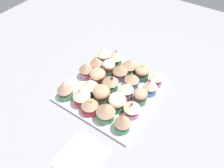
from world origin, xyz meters
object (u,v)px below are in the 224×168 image
(cupcake_17, at_px, (117,102))
(napkin, at_px, (82,157))
(cupcake_12, at_px, (102,94))
(cupcake_22, at_px, (132,108))
(cupcake_0, at_px, (104,54))
(cupcake_4, at_px, (115,57))
(cupcake_3, at_px, (65,90))
(cupcake_8, at_px, (82,96))
(cupcake_19, at_px, (156,78))
(cupcake_11, at_px, (111,82))
(cupcake_10, at_px, (120,71))
(cupcake_5, at_px, (109,67))
(cupcake_13, at_px, (90,105))
(cupcake_2, at_px, (86,70))
(cupcake_23, at_px, (123,122))
(cupcake_9, at_px, (129,66))
(cupcake_16, at_px, (127,90))
(cupcake_1, at_px, (96,64))
(cupcake_7, at_px, (90,86))
(cupcake_15, at_px, (132,81))
(baking_tray, at_px, (112,90))
(cupcake_20, at_px, (150,87))
(cupcake_18, at_px, (106,111))
(cupcake_6, at_px, (98,76))
(cupcake_21, at_px, (140,96))
(cupcake_14, at_px, (142,72))

(cupcake_17, relative_size, napkin, 0.48)
(cupcake_12, bearing_deg, cupcake_22, 94.02)
(cupcake_0, bearing_deg, cupcake_4, 96.11)
(cupcake_3, bearing_deg, cupcake_8, 100.19)
(cupcake_19, bearing_deg, cupcake_11, -50.05)
(cupcake_0, height_order, cupcake_10, cupcake_10)
(cupcake_5, bearing_deg, cupcake_10, 89.70)
(cupcake_0, relative_size, cupcake_13, 1.04)
(cupcake_2, relative_size, cupcake_23, 0.94)
(cupcake_9, height_order, cupcake_11, cupcake_9)
(cupcake_0, bearing_deg, cupcake_12, 33.68)
(cupcake_16, distance_m, cupcake_23, 0.15)
(cupcake_10, relative_size, cupcake_17, 1.10)
(cupcake_5, xyz_separation_m, cupcake_23, (0.20, 0.19, 0.01))
(cupcake_1, bearing_deg, cupcake_13, 30.86)
(cupcake_13, bearing_deg, cupcake_22, 118.35)
(cupcake_7, relative_size, cupcake_15, 1.11)
(cupcake_0, bearing_deg, cupcake_8, 16.62)
(baking_tray, bearing_deg, cupcake_22, 64.33)
(cupcake_19, bearing_deg, cupcake_2, -65.19)
(cupcake_0, xyz_separation_m, cupcake_20, (0.06, 0.26, -0.00))
(cupcake_19, bearing_deg, cupcake_23, -0.50)
(cupcake_12, bearing_deg, cupcake_23, 65.02)
(cupcake_18, xyz_separation_m, cupcake_22, (-0.07, 0.07, -0.01))
(cupcake_18, xyz_separation_m, cupcake_23, (0.00, 0.07, -0.00))
(cupcake_6, bearing_deg, baking_tray, 87.56)
(cupcake_3, distance_m, cupcake_9, 0.28)
(cupcake_12, xyz_separation_m, cupcake_23, (0.06, 0.13, 0.00))
(cupcake_1, distance_m, cupcake_10, 0.11)
(cupcake_12, bearing_deg, cupcake_19, 145.21)
(cupcake_11, relative_size, cupcake_13, 1.04)
(cupcake_21, bearing_deg, cupcake_16, -85.44)
(cupcake_0, relative_size, cupcake_5, 1.05)
(cupcake_6, bearing_deg, cupcake_4, 179.71)
(cupcake_5, relative_size, cupcake_12, 0.86)
(cupcake_15, bearing_deg, cupcake_5, -96.31)
(cupcake_3, relative_size, cupcake_9, 1.12)
(baking_tray, bearing_deg, cupcake_3, -44.16)
(cupcake_4, distance_m, cupcake_8, 0.25)
(baking_tray, distance_m, napkin, 0.29)
(cupcake_12, bearing_deg, cupcake_7, -97.11)
(cupcake_19, height_order, cupcake_22, cupcake_22)
(cupcake_2, bearing_deg, cupcake_5, 136.35)
(cupcake_7, bearing_deg, cupcake_16, 116.86)
(cupcake_4, relative_size, cupcake_18, 1.05)
(cupcake_0, xyz_separation_m, napkin, (0.40, 0.20, -0.04))
(cupcake_14, xyz_separation_m, napkin, (0.40, 0.01, -0.04))
(cupcake_17, bearing_deg, cupcake_9, -162.00)
(cupcake_14, relative_size, cupcake_15, 0.97)
(napkin, bearing_deg, cupcake_10, -167.15)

